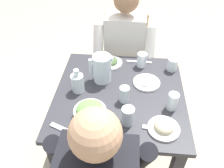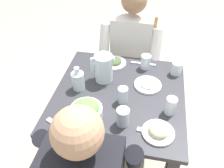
# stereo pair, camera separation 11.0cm
# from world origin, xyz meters

# --- Properties ---
(ground_plane) EXTENTS (8.00, 8.00, 0.00)m
(ground_plane) POSITION_xyz_m (0.00, 0.00, 0.00)
(ground_plane) COLOR tan
(dining_table) EXTENTS (0.82, 0.82, 0.73)m
(dining_table) POSITION_xyz_m (0.00, 0.00, 0.59)
(dining_table) COLOR #2D2D33
(dining_table) RESTS_ON ground_plane
(chair_near) EXTENTS (0.40, 0.40, 0.90)m
(chair_near) POSITION_xyz_m (0.00, -0.71, 0.51)
(chair_near) COLOR tan
(chair_near) RESTS_ON ground_plane
(diner_near) EXTENTS (0.48, 0.53, 1.19)m
(diner_near) POSITION_xyz_m (0.00, -0.50, 0.66)
(diner_near) COLOR silver
(diner_near) RESTS_ON ground_plane
(water_pitcher) EXTENTS (0.16, 0.12, 0.19)m
(water_pitcher) POSITION_xyz_m (0.13, -0.12, 0.82)
(water_pitcher) COLOR silver
(water_pitcher) RESTS_ON dining_table
(salad_bowl) EXTENTS (0.18, 0.18, 0.09)m
(salad_bowl) POSITION_xyz_m (0.15, 0.21, 0.77)
(salad_bowl) COLOR white
(salad_bowl) RESTS_ON dining_table
(plate_dolmas) EXTENTS (0.17, 0.17, 0.04)m
(plate_dolmas) POSITION_xyz_m (0.09, -0.31, 0.74)
(plate_dolmas) COLOR white
(plate_dolmas) RESTS_ON dining_table
(plate_yoghurt) EXTENTS (0.18, 0.18, 0.04)m
(plate_yoghurt) POSITION_xyz_m (-0.17, -0.11, 0.74)
(plate_yoghurt) COLOR white
(plate_yoghurt) RESTS_ON dining_table
(plate_beans) EXTENTS (0.17, 0.17, 0.05)m
(plate_beans) POSITION_xyz_m (-0.26, 0.27, 0.75)
(plate_beans) COLOR white
(plate_beans) RESTS_ON dining_table
(water_glass_far_left) EXTENTS (0.06, 0.06, 0.11)m
(water_glass_far_left) POSITION_xyz_m (-0.31, 0.10, 0.78)
(water_glass_far_left) COLOR silver
(water_glass_far_left) RESTS_ON dining_table
(water_glass_by_pitcher) EXTENTS (0.07, 0.07, 0.10)m
(water_glass_by_pitcher) POSITION_xyz_m (-0.14, -0.30, 0.78)
(water_glass_by_pitcher) COLOR silver
(water_glass_by_pitcher) RESTS_ON dining_table
(water_glass_center) EXTENTS (0.07, 0.07, 0.11)m
(water_glass_center) POSITION_xyz_m (-0.06, 0.24, 0.78)
(water_glass_center) COLOR silver
(water_glass_center) RESTS_ON dining_table
(water_glass_near_left) EXTENTS (0.06, 0.06, 0.10)m
(water_glass_near_left) POSITION_xyz_m (-0.03, 0.06, 0.78)
(water_glass_near_left) COLOR silver
(water_glass_near_left) RESTS_ON dining_table
(water_glass_near_right) EXTENTS (0.07, 0.07, 0.09)m
(water_glass_near_right) POSITION_xyz_m (-0.35, -0.28, 0.77)
(water_glass_near_right) COLOR silver
(water_glass_near_right) RESTS_ON dining_table
(oil_carafe) EXTENTS (0.08, 0.08, 0.16)m
(oil_carafe) POSITION_xyz_m (0.27, -0.00, 0.78)
(oil_carafe) COLOR silver
(oil_carafe) RESTS_ON dining_table
(fork_near) EXTENTS (0.17, 0.09, 0.01)m
(fork_near) POSITION_xyz_m (0.28, 0.32, 0.73)
(fork_near) COLOR silver
(fork_near) RESTS_ON dining_table
(knife_near) EXTENTS (0.19, 0.02, 0.01)m
(knife_near) POSITION_xyz_m (-0.12, -0.34, 0.73)
(knife_near) COLOR silver
(knife_near) RESTS_ON dining_table
(fork_far) EXTENTS (0.17, 0.05, 0.01)m
(fork_far) POSITION_xyz_m (-0.23, 0.27, 0.73)
(fork_far) COLOR silver
(fork_far) RESTS_ON dining_table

